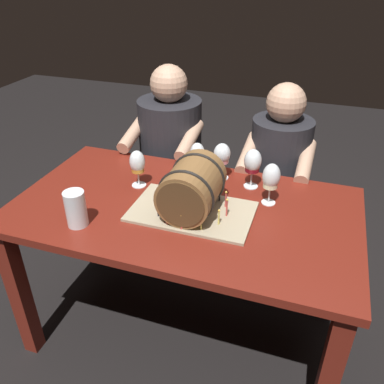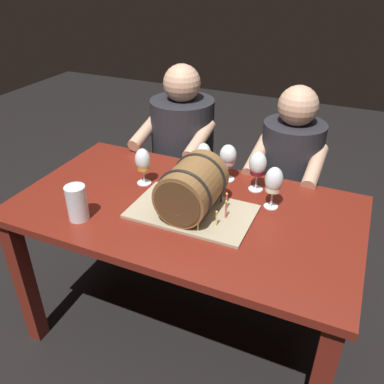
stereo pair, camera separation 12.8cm
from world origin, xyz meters
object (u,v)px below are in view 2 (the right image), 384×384
object	(u,v)px
beer_pint	(77,204)
person_seated_left	(183,169)
dining_table	(185,227)
wine_glass_empty	(203,155)
wine_glass_red	(258,165)
person_seated_right	(285,197)
barrel_cake	(192,190)
wine_glass_amber	(143,161)
wine_glass_white	(274,182)
wine_glass_rose	(228,157)

from	to	relation	value
beer_pint	person_seated_left	size ratio (longest dim) A/B	0.13
person_seated_left	dining_table	bearing A→B (deg)	-63.94
wine_glass_empty	wine_glass_red	bearing A→B (deg)	-2.54
person_seated_left	person_seated_right	xyz separation A→B (m)	(0.63, -0.00, -0.04)
beer_pint	wine_glass_empty	bearing A→B (deg)	58.41
barrel_cake	person_seated_right	bearing A→B (deg)	68.51
barrel_cake	wine_glass_amber	xyz separation A→B (m)	(-0.31, 0.14, 0.01)
dining_table	person_seated_right	world-z (taller)	person_seated_right
wine_glass_white	wine_glass_red	bearing A→B (deg)	131.17
wine_glass_rose	person_seated_left	xyz separation A→B (m)	(-0.40, 0.35, -0.32)
dining_table	beer_pint	size ratio (longest dim) A/B	9.87
wine_glass_rose	wine_glass_amber	world-z (taller)	wine_glass_rose
beer_pint	wine_glass_amber	bearing A→B (deg)	75.17
beer_pint	person_seated_right	size ratio (longest dim) A/B	0.13
wine_glass_amber	person_seated_right	distance (m)	0.86
wine_glass_rose	beer_pint	world-z (taller)	wine_glass_rose
beer_pint	person_seated_left	xyz separation A→B (m)	(0.04, 0.90, -0.27)
wine_glass_red	wine_glass_rose	xyz separation A→B (m)	(-0.15, 0.04, -0.00)
wine_glass_rose	dining_table	bearing A→B (deg)	-105.92
wine_glass_empty	person_seated_left	world-z (taller)	person_seated_left
wine_glass_rose	wine_glass_empty	bearing A→B (deg)	-167.69
dining_table	person_seated_right	size ratio (longest dim) A/B	1.28
barrel_cake	beer_pint	distance (m)	0.46
wine_glass_amber	wine_glass_empty	bearing A→B (deg)	36.21
wine_glass_white	beer_pint	size ratio (longest dim) A/B	1.27
wine_glass_white	wine_glass_empty	world-z (taller)	wine_glass_white
barrel_cake	wine_glass_white	xyz separation A→B (m)	(0.29, 0.18, 0.02)
wine_glass_red	person_seated_left	distance (m)	0.74
wine_glass_red	wine_glass_rose	size ratio (longest dim) A/B	1.05
dining_table	wine_glass_rose	size ratio (longest dim) A/B	8.20
wine_glass_empty	person_seated_right	xyz separation A→B (m)	(0.34, 0.37, -0.36)
wine_glass_rose	wine_glass_amber	xyz separation A→B (m)	(-0.34, -0.19, -0.01)
wine_glass_red	person_seated_right	world-z (taller)	person_seated_right
wine_glass_amber	person_seated_left	distance (m)	0.63
dining_table	wine_glass_rose	distance (m)	0.38
wine_glass_empty	beer_pint	size ratio (longest dim) A/B	1.19
wine_glass_rose	wine_glass_empty	size ratio (longest dim) A/B	1.02
person_seated_right	wine_glass_white	bearing A→B (deg)	-87.51
wine_glass_red	wine_glass_amber	distance (m)	0.52
beer_pint	person_seated_left	world-z (taller)	person_seated_left
wine_glass_white	wine_glass_rose	bearing A→B (deg)	149.05
wine_glass_white	wine_glass_amber	bearing A→B (deg)	-176.04
wine_glass_empty	person_seated_left	size ratio (longest dim) A/B	0.15
barrel_cake	wine_glass_amber	size ratio (longest dim) A/B	2.86
dining_table	barrel_cake	world-z (taller)	barrel_cake
wine_glass_amber	person_seated_right	size ratio (longest dim) A/B	0.15
person_seated_right	wine_glass_amber	bearing A→B (deg)	-136.63
dining_table	person_seated_right	xyz separation A→B (m)	(0.31, 0.64, -0.13)
wine_glass_empty	beer_pint	world-z (taller)	wine_glass_empty
dining_table	person_seated_left	world-z (taller)	person_seated_left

